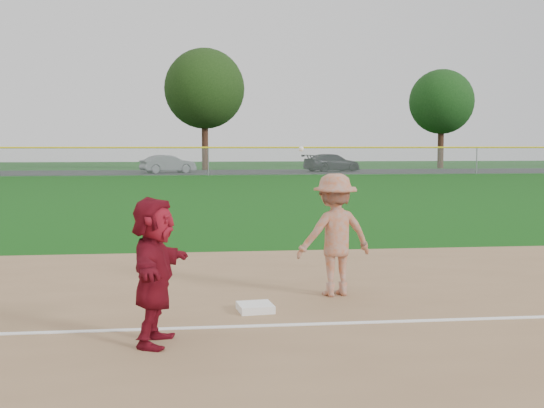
{
  "coord_description": "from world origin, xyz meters",
  "views": [
    {
      "loc": [
        -1.23,
        -8.83,
        2.21
      ],
      "look_at": [
        0.0,
        1.5,
        1.3
      ],
      "focal_mm": 45.0,
      "sensor_mm": 36.0,
      "label": 1
    }
  ],
  "objects": [
    {
      "name": "ground",
      "position": [
        0.0,
        0.0,
        0.0
      ],
      "size": [
        160.0,
        160.0,
        0.0
      ],
      "primitive_type": "plane",
      "color": "#0F460D",
      "rests_on": "ground"
    },
    {
      "name": "foul_line",
      "position": [
        0.0,
        -0.8,
        0.03
      ],
      "size": [
        60.0,
        0.1,
        0.01
      ],
      "primitive_type": "cube",
      "color": "white",
      "rests_on": "infield_dirt"
    },
    {
      "name": "parking_asphalt",
      "position": [
        0.0,
        46.0,
        0.01
      ],
      "size": [
        120.0,
        10.0,
        0.01
      ],
      "primitive_type": "cube",
      "color": "black",
      "rests_on": "ground"
    },
    {
      "name": "first_base",
      "position": [
        -0.41,
        -0.05,
        0.07
      ],
      "size": [
        0.49,
        0.49,
        0.1
      ],
      "primitive_type": "cube",
      "rotation": [
        0.0,
        0.0,
        0.12
      ],
      "color": "white",
      "rests_on": "infield_dirt"
    },
    {
      "name": "base_runner",
      "position": [
        -1.64,
        -1.39,
        0.83
      ],
      "size": [
        0.76,
        1.57,
        1.63
      ],
      "primitive_type": "imported",
      "rotation": [
        0.0,
        0.0,
        1.38
      ],
      "color": "maroon",
      "rests_on": "infield_dirt"
    },
    {
      "name": "car_mid",
      "position": [
        -3.02,
        44.83,
        0.71
      ],
      "size": [
        4.46,
        3.03,
        1.39
      ],
      "primitive_type": "imported",
      "rotation": [
        0.0,
        0.0,
        1.98
      ],
      "color": "slate",
      "rests_on": "parking_asphalt"
    },
    {
      "name": "car_right",
      "position": [
        10.26,
        46.08,
        0.73
      ],
      "size": [
        5.33,
        3.78,
        1.43
      ],
      "primitive_type": "imported",
      "rotation": [
        0.0,
        0.0,
        1.97
      ],
      "color": "black",
      "rests_on": "parking_asphalt"
    },
    {
      "name": "first_base_play",
      "position": [
        0.83,
        0.8,
        0.91
      ],
      "size": [
        1.27,
        0.91,
        2.17
      ],
      "color": "gray",
      "rests_on": "infield_dirt"
    },
    {
      "name": "outfield_fence",
      "position": [
        0.0,
        40.0,
        1.96
      ],
      "size": [
        110.0,
        0.12,
        110.0
      ],
      "color": "#999EA0",
      "rests_on": "ground"
    },
    {
      "name": "tree_2",
      "position": [
        0.0,
        51.5,
        7.06
      ],
      "size": [
        7.0,
        7.0,
        10.58
      ],
      "color": "#361E13",
      "rests_on": "ground"
    },
    {
      "name": "tree_3",
      "position": [
        22.0,
        52.8,
        6.16
      ],
      "size": [
        6.0,
        6.0,
        9.19
      ],
      "color": "#341D12",
      "rests_on": "ground"
    }
  ]
}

